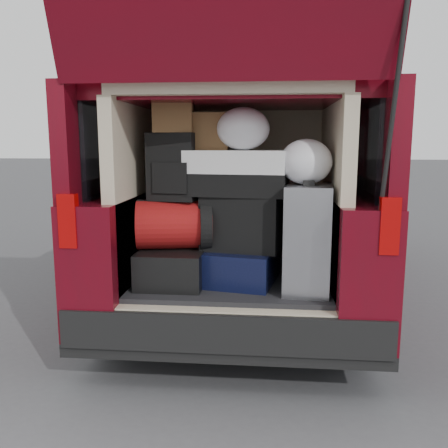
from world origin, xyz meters
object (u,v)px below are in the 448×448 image
at_px(black_hardshell, 175,264).
at_px(red_duffel, 174,225).
at_px(navy_hardshell, 242,265).
at_px(twotone_duffel, 237,173).
at_px(backpack, 173,167).
at_px(silver_roller, 307,238).
at_px(black_soft_case, 242,223).

bearing_deg(black_hardshell, red_duffel, -69.27).
relative_size(navy_hardshell, twotone_duffel, 0.80).
bearing_deg(twotone_duffel, backpack, -169.93).
xyz_separation_m(silver_roller, red_duffel, (-0.84, 0.08, 0.05)).
bearing_deg(navy_hardshell, backpack, -166.23).
xyz_separation_m(black_soft_case, backpack, (-0.44, -0.01, 0.35)).
distance_m(black_hardshell, black_soft_case, 0.52).
height_order(red_duffel, twotone_duffel, twotone_duffel).
height_order(black_soft_case, twotone_duffel, twotone_duffel).
height_order(black_soft_case, backpack, backpack).
bearing_deg(silver_roller, navy_hardshell, 167.36).
xyz_separation_m(black_hardshell, navy_hardshell, (0.44, 0.04, -0.00)).
height_order(black_hardshell, twotone_duffel, twotone_duffel).
height_order(silver_roller, red_duffel, silver_roller).
bearing_deg(red_duffel, navy_hardshell, -4.67).
relative_size(black_soft_case, twotone_duffel, 0.77).
relative_size(black_soft_case, backpack, 1.14).
height_order(navy_hardshell, twotone_duffel, twotone_duffel).
bearing_deg(silver_roller, black_soft_case, 169.73).
bearing_deg(black_hardshell, black_soft_case, 3.06).
height_order(black_hardshell, backpack, backpack).
bearing_deg(red_duffel, silver_roller, -16.75).
distance_m(black_hardshell, navy_hardshell, 0.44).
xyz_separation_m(red_duffel, black_soft_case, (0.43, 0.03, 0.01)).
distance_m(silver_roller, red_duffel, 0.84).
height_order(black_hardshell, silver_roller, silver_roller).
distance_m(red_duffel, twotone_duffel, 0.52).
distance_m(red_duffel, backpack, 0.37).
height_order(silver_roller, twotone_duffel, twotone_duffel).
bearing_deg(black_hardshell, navy_hardshell, 5.16).
xyz_separation_m(black_hardshell, red_duffel, (0.00, -0.01, 0.27)).
bearing_deg(black_soft_case, silver_roller, -5.84).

